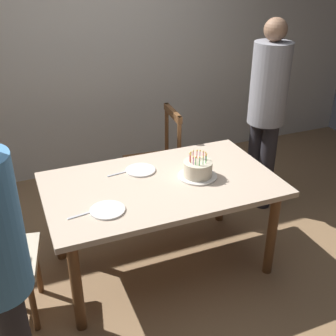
{
  "coord_description": "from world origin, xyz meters",
  "views": [
    {
      "loc": [
        -0.92,
        -2.38,
        2.15
      ],
      "look_at": [
        0.05,
        0.0,
        0.83
      ],
      "focal_mm": 44.74,
      "sensor_mm": 36.0,
      "label": 1
    }
  ],
  "objects_px": {
    "dining_table": "(161,193)",
    "chair_spindle_back": "(155,163)",
    "plate_near_celebrant": "(107,210)",
    "plate_far_side": "(140,170)",
    "birthday_cake": "(198,170)",
    "person_guest": "(267,106)"
  },
  "relations": [
    {
      "from": "dining_table",
      "to": "chair_spindle_back",
      "type": "height_order",
      "value": "chair_spindle_back"
    },
    {
      "from": "chair_spindle_back",
      "to": "person_guest",
      "type": "distance_m",
      "value": 1.1
    },
    {
      "from": "dining_table",
      "to": "plate_far_side",
      "type": "height_order",
      "value": "plate_far_side"
    },
    {
      "from": "birthday_cake",
      "to": "chair_spindle_back",
      "type": "xyz_separation_m",
      "value": [
        -0.02,
        0.82,
        -0.33
      ]
    },
    {
      "from": "plate_near_celebrant",
      "to": "plate_far_side",
      "type": "bearing_deg",
      "value": 49.82
    },
    {
      "from": "plate_far_side",
      "to": "chair_spindle_back",
      "type": "relative_size",
      "value": 0.23
    },
    {
      "from": "plate_far_side",
      "to": "chair_spindle_back",
      "type": "bearing_deg",
      "value": 60.62
    },
    {
      "from": "birthday_cake",
      "to": "plate_near_celebrant",
      "type": "height_order",
      "value": "birthday_cake"
    },
    {
      "from": "birthday_cake",
      "to": "person_guest",
      "type": "distance_m",
      "value": 1.06
    },
    {
      "from": "plate_near_celebrant",
      "to": "plate_far_side",
      "type": "relative_size",
      "value": 1.0
    },
    {
      "from": "dining_table",
      "to": "birthday_cake",
      "type": "distance_m",
      "value": 0.3
    },
    {
      "from": "dining_table",
      "to": "plate_near_celebrant",
      "type": "height_order",
      "value": "plate_near_celebrant"
    },
    {
      "from": "plate_near_celebrant",
      "to": "chair_spindle_back",
      "type": "height_order",
      "value": "chair_spindle_back"
    },
    {
      "from": "birthday_cake",
      "to": "person_guest",
      "type": "xyz_separation_m",
      "value": [
        0.91,
        0.52,
        0.19
      ]
    },
    {
      "from": "birthday_cake",
      "to": "chair_spindle_back",
      "type": "relative_size",
      "value": 0.29
    },
    {
      "from": "plate_near_celebrant",
      "to": "person_guest",
      "type": "distance_m",
      "value": 1.78
    },
    {
      "from": "dining_table",
      "to": "birthday_cake",
      "type": "xyz_separation_m",
      "value": [
        0.27,
        -0.03,
        0.14
      ]
    },
    {
      "from": "birthday_cake",
      "to": "plate_far_side",
      "type": "relative_size",
      "value": 1.27
    },
    {
      "from": "plate_far_side",
      "to": "plate_near_celebrant",
      "type": "bearing_deg",
      "value": -130.18
    },
    {
      "from": "dining_table",
      "to": "plate_near_celebrant",
      "type": "relative_size",
      "value": 7.33
    },
    {
      "from": "chair_spindle_back",
      "to": "person_guest",
      "type": "bearing_deg",
      "value": -18.19
    },
    {
      "from": "dining_table",
      "to": "chair_spindle_back",
      "type": "xyz_separation_m",
      "value": [
        0.25,
        0.8,
        -0.18
      ]
    }
  ]
}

